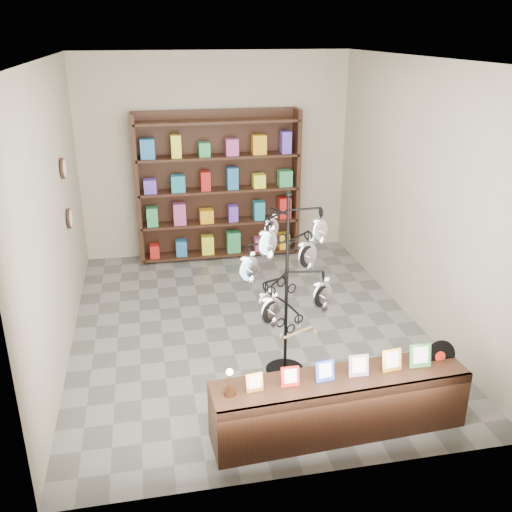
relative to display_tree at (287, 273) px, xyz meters
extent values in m
plane|color=slate|center=(-0.21, 1.04, -1.10)|extent=(5.00, 5.00, 0.00)
plane|color=#ADA18B|center=(-0.21, 3.54, 0.40)|extent=(4.00, 0.00, 4.00)
plane|color=#ADA18B|center=(-0.21, -1.46, 0.40)|extent=(4.00, 0.00, 4.00)
plane|color=#ADA18B|center=(-2.21, 1.04, 0.40)|extent=(0.00, 5.00, 5.00)
plane|color=#ADA18B|center=(1.79, 1.04, 0.40)|extent=(0.00, 5.00, 5.00)
plane|color=white|center=(-0.21, 1.04, 1.90)|extent=(5.00, 5.00, 0.00)
cylinder|color=black|center=(0.00, 0.00, -1.09)|extent=(0.51, 0.51, 0.03)
cylinder|color=black|center=(0.00, 0.00, -0.17)|extent=(0.04, 0.04, 1.86)
sphere|color=black|center=(0.00, 0.00, 0.78)|extent=(0.06, 0.06, 0.06)
ellipsoid|color=silver|center=(-0.07, 0.18, -0.52)|extent=(0.10, 0.07, 0.20)
cube|color=#B47E4B|center=(0.06, -0.26, -0.51)|extent=(0.32, 0.18, 0.04)
cube|color=black|center=(0.23, -0.99, -0.83)|extent=(2.24, 0.57, 0.54)
cube|color=gold|center=(-0.52, -1.03, -0.48)|extent=(0.14, 0.06, 0.16)
cube|color=red|center=(-0.22, -1.02, -0.48)|extent=(0.15, 0.06, 0.17)
cube|color=#263FA5|center=(0.08, -1.00, -0.47)|extent=(0.16, 0.06, 0.18)
cube|color=#E54C33|center=(0.38, -0.99, -0.46)|extent=(0.17, 0.07, 0.19)
cube|color=gold|center=(0.69, -0.97, -0.46)|extent=(0.18, 0.07, 0.20)
cube|color=#337233|center=(0.96, -0.96, -0.45)|extent=(0.19, 0.07, 0.21)
cylinder|color=black|center=(1.19, -0.89, -0.53)|extent=(0.31, 0.08, 0.30)
cylinder|color=red|center=(1.19, -0.90, -0.53)|extent=(0.10, 0.03, 0.10)
cylinder|color=#422512|center=(-0.72, -1.04, -0.54)|extent=(0.10, 0.10, 0.04)
cylinder|color=#422512|center=(-0.72, -1.04, -0.45)|extent=(0.02, 0.02, 0.14)
sphere|color=#FFBF59|center=(-0.72, -1.04, -0.35)|extent=(0.06, 0.06, 0.06)
cube|color=black|center=(-0.21, 3.48, 0.00)|extent=(2.40, 0.04, 2.20)
cube|color=black|center=(-1.39, 3.32, 0.00)|extent=(0.06, 0.36, 2.20)
cube|color=black|center=(0.97, 3.32, 0.00)|extent=(0.06, 0.36, 2.20)
cube|color=black|center=(-0.21, 3.32, -1.05)|extent=(2.36, 0.36, 0.04)
cube|color=black|center=(-0.21, 3.32, -0.55)|extent=(2.36, 0.36, 0.03)
cube|color=black|center=(-0.21, 3.32, -0.05)|extent=(2.36, 0.36, 0.04)
cube|color=black|center=(-0.21, 3.32, 0.45)|extent=(2.36, 0.36, 0.04)
cube|color=black|center=(-0.21, 3.32, 0.95)|extent=(2.36, 0.36, 0.04)
cylinder|color=black|center=(-2.18, 1.84, 0.70)|extent=(0.03, 0.24, 0.24)
cylinder|color=black|center=(-2.18, 1.84, 0.10)|extent=(0.03, 0.24, 0.24)
camera|label=1|loc=(-1.27, -4.85, 2.18)|focal=40.00mm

